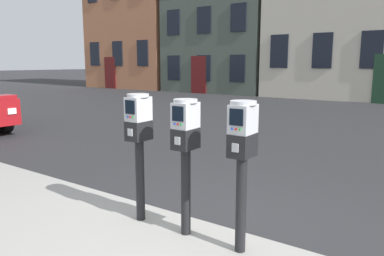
% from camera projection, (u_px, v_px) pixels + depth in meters
% --- Properties ---
extents(ground_plane, '(160.00, 160.00, 0.00)m').
position_uv_depth(ground_plane, '(205.00, 245.00, 3.64)').
color(ground_plane, '#28282B').
extents(parking_meter_near_kerb, '(0.22, 0.25, 1.30)m').
position_uv_depth(parking_meter_near_kerb, '(139.00, 134.00, 3.75)').
color(parking_meter_near_kerb, black).
rests_on(parking_meter_near_kerb, sidewalk_slab).
extents(parking_meter_twin_adjacent, '(0.22, 0.25, 1.28)m').
position_uv_depth(parking_meter_twin_adjacent, '(186.00, 143.00, 3.42)').
color(parking_meter_twin_adjacent, black).
rests_on(parking_meter_twin_adjacent, sidewalk_slab).
extents(parking_meter_end_of_row, '(0.22, 0.25, 1.30)m').
position_uv_depth(parking_meter_end_of_row, '(242.00, 150.00, 3.09)').
color(parking_meter_end_of_row, black).
rests_on(parking_meter_end_of_row, sidewalk_slab).
extents(townhouse_cream_stone, '(6.38, 6.73, 10.40)m').
position_uv_depth(townhouse_cream_stone, '(234.00, 5.00, 23.08)').
color(townhouse_cream_stone, '#4C564C').
rests_on(townhouse_cream_stone, ground_plane).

